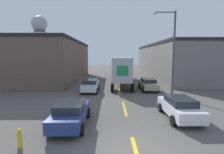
{
  "coord_description": "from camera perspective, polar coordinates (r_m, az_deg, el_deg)",
  "views": [
    {
      "loc": [
        -1.11,
        -7.3,
        4.2
      ],
      "look_at": [
        -0.97,
        13.59,
        1.72
      ],
      "focal_mm": 28.0,
      "sensor_mm": 36.0,
      "label": 1
    }
  ],
  "objects": [
    {
      "name": "parked_car_left_near",
      "position": [
        11.09,
        -13.25,
        -11.37
      ],
      "size": [
        1.95,
        4.45,
        1.47
      ],
      "color": "navy",
      "rests_on": "ground_plane"
    },
    {
      "name": "warehouse_left",
      "position": [
        33.38,
        -21.02,
        5.01
      ],
      "size": [
        12.66,
        21.92,
        6.86
      ],
      "color": "brown",
      "rests_on": "ground_plane"
    },
    {
      "name": "parked_car_right_mid",
      "position": [
        22.17,
        11.72,
        -2.24
      ],
      "size": [
        1.95,
        4.45,
        1.47
      ],
      "color": "tan",
      "rests_on": "ground_plane"
    },
    {
      "name": "road_centerline",
      "position": [
        14.48,
        4.09,
        -10.1
      ],
      "size": [
        0.2,
        17.97,
        0.01
      ],
      "color": "gold",
      "rests_on": "ground_plane"
    },
    {
      "name": "ground_plane",
      "position": [
        8.49,
        7.8,
        -22.95
      ],
      "size": [
        160.0,
        160.0,
        0.0
      ],
      "primitive_type": "plane",
      "color": "#56514C"
    },
    {
      "name": "parked_car_right_near",
      "position": [
        12.85,
        21.1,
        -9.12
      ],
      "size": [
        1.95,
        4.45,
        1.47
      ],
      "color": "silver",
      "rests_on": "ground_plane"
    },
    {
      "name": "semi_truck",
      "position": [
        27.01,
        3.36,
        2.99
      ],
      "size": [
        3.56,
        15.62,
        4.02
      ],
      "rotation": [
        0.0,
        0.0,
        -0.06
      ],
      "color": "#B21919",
      "rests_on": "ground_plane"
    },
    {
      "name": "parked_car_left_far",
      "position": [
        20.95,
        -7.03,
        -2.67
      ],
      "size": [
        1.95,
        4.45,
        1.47
      ],
      "color": "silver",
      "rests_on": "ground_plane"
    },
    {
      "name": "street_lamp",
      "position": [
        18.87,
        18.84,
        8.8
      ],
      "size": [
        2.44,
        0.32,
        8.68
      ],
      "color": "#4C4C51",
      "rests_on": "ground_plane"
    },
    {
      "name": "warehouse_right",
      "position": [
        37.26,
        19.94,
        4.97
      ],
      "size": [
        10.57,
        26.26,
        6.57
      ],
      "color": "slate",
      "rests_on": "ground_plane"
    },
    {
      "name": "fire_hydrant",
      "position": [
        9.52,
        -27.95,
        -17.24
      ],
      "size": [
        0.22,
        0.22,
        0.91
      ],
      "color": "gold",
      "rests_on": "ground_plane"
    },
    {
      "name": "water_tower",
      "position": [
        70.55,
        -22.62,
        15.52
      ],
      "size": [
        5.58,
        5.58,
        18.61
      ],
      "color": "#47474C",
      "rests_on": "ground_plane"
    }
  ]
}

